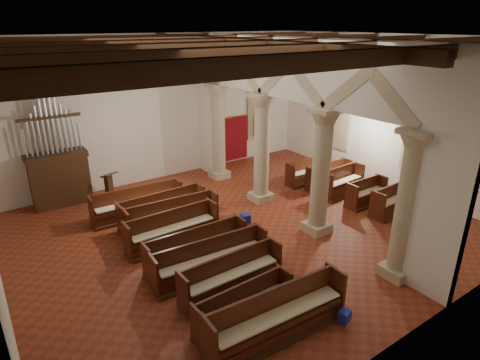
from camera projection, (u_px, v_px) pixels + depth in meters
name	position (u px, v px, depth m)	size (l,w,h in m)	color
floor	(245.00, 228.00, 13.34)	(14.00, 14.00, 0.00)	maroon
ceiling	(246.00, 37.00, 11.13)	(14.00, 14.00, 0.00)	black
wall_back	(163.00, 109.00, 16.82)	(14.00, 0.02, 6.00)	silver
wall_front	(428.00, 213.00, 7.65)	(14.00, 0.02, 6.00)	silver
wall_right	(389.00, 114.00, 15.94)	(0.02, 12.00, 6.00)	silver
ceiling_beams	(246.00, 44.00, 11.20)	(13.80, 11.80, 0.30)	#3F2614
arcade	(291.00, 116.00, 12.98)	(0.90, 11.90, 6.00)	#C3B291
window_right_a	(419.00, 142.00, 15.08)	(0.03, 1.00, 2.20)	#34765B
window_right_b	(339.00, 121.00, 18.14)	(0.03, 1.00, 2.20)	#34765B
window_back	(258.00, 113.00, 19.75)	(1.00, 0.03, 2.20)	#34765B
pipe_organ	(58.00, 169.00, 14.65)	(2.10, 0.85, 4.40)	#3F2614
lectern	(110.00, 191.00, 14.97)	(0.63, 0.66, 1.27)	#381D12
dossal_curtain	(233.00, 139.00, 19.29)	(1.80, 0.07, 2.17)	maroon
processional_banner	(265.00, 144.00, 19.74)	(0.50, 0.63, 2.31)	#3F2614
hymnal_box_a	(344.00, 316.00, 9.00)	(0.27, 0.22, 0.27)	navy
hymnal_box_b	(278.00, 285.00, 10.05)	(0.29, 0.23, 0.29)	navy
hymnal_box_c	(245.00, 219.00, 13.42)	(0.31, 0.25, 0.31)	navy
tube_heater_a	(245.00, 351.00, 8.14)	(0.10, 0.10, 1.03)	white
tube_heater_b	(275.00, 286.00, 10.16)	(0.09, 0.09, 0.93)	silver
nave_pew_0	(278.00, 322.00, 8.62)	(3.41, 0.93, 1.14)	#3F2614
nave_pew_1	(244.00, 312.00, 8.99)	(2.48, 0.74, 0.98)	#3F2614
nave_pew_2	(232.00, 281.00, 10.05)	(2.80, 0.73, 1.04)	#3F2614
nave_pew_3	(211.00, 264.00, 10.73)	(3.25, 0.92, 1.05)	#3F2614
nave_pew_4	(197.00, 253.00, 11.29)	(3.02, 0.75, 1.04)	#3F2614
nave_pew_5	(173.00, 234.00, 12.26)	(2.91, 0.76, 1.09)	#3F2614
nave_pew_6	(173.00, 222.00, 12.99)	(3.08, 0.93, 1.11)	#3F2614
nave_pew_7	(163.00, 213.00, 13.58)	(3.02, 0.78, 1.06)	#3F2614
nave_pew_8	(138.00, 207.00, 14.02)	(3.19, 0.85, 1.07)	#3F2614
aisle_pew_0	(391.00, 205.00, 14.21)	(1.78, 0.76, 1.03)	#3F2614
aisle_pew_1	(366.00, 196.00, 14.95)	(1.73, 0.66, 0.99)	#3F2614
aisle_pew_2	(342.00, 186.00, 15.81)	(2.05, 0.88, 1.12)	#3F2614
aisle_pew_3	(329.00, 179.00, 16.54)	(2.14, 0.71, 1.03)	#3F2614
aisle_pew_4	(307.00, 175.00, 17.00)	(2.00, 0.73, 1.01)	#3F2614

